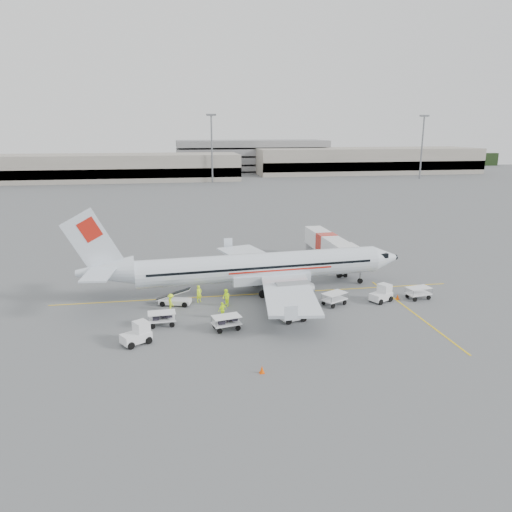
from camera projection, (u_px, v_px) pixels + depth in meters
The scene contains 26 objects.
ground at pixel (259, 294), 54.74m from camera, with size 360.00×360.00×0.00m, color #56595B.
stripe_lead at pixel (259, 294), 54.74m from camera, with size 44.00×0.20×0.01m, color yellow.
stripe_cross at pixel (412, 312), 49.39m from camera, with size 0.20×20.00×0.01m, color yellow.
terminal_west at pixel (78, 168), 171.21m from camera, with size 110.00×22.00×9.00m, color gray, non-canonical shape.
terminal_east at pixel (366, 160), 203.42m from camera, with size 90.00×26.00×10.00m, color gray, non-canonical shape.
parking_garage at pixel (251, 155), 209.88m from camera, with size 62.00×24.00×14.00m, color slate, non-canonical shape.
treeline at pixel (190, 163), 221.10m from camera, with size 300.00×3.00×6.00m, color black, non-canonical shape.
mast_center at pixel (212, 149), 165.51m from camera, with size 3.20×1.20×22.00m, color slate, non-canonical shape.
mast_east at pixel (422, 148), 177.79m from camera, with size 3.20×1.20×22.00m, color slate, non-canonical shape.
aircraft at pixel (261, 249), 54.35m from camera, with size 35.71×27.99×9.84m, color white, non-canonical shape.
jet_bridge at pixel (326, 250), 65.85m from camera, with size 3.01×16.04×4.21m, color white, non-canonical shape.
belt_loader at pixel (175, 294), 51.05m from camera, with size 4.26×1.60×2.31m, color white, non-canonical shape.
tug_fore at pixel (381, 293), 52.13m from camera, with size 2.33×1.34×1.80m, color white, non-canonical shape.
tug_mid at pixel (293, 311), 46.92m from camera, with size 2.38×1.36×1.84m, color white, non-canonical shape.
tug_aft at pixel (136, 334), 41.82m from camera, with size 2.40×1.38×1.86m, color white, non-canonical shape.
cart_loaded_a at pixel (226, 323), 44.90m from camera, with size 2.50×1.48×1.30m, color white, non-canonical shape.
cart_loaded_b at pixel (162, 319), 45.81m from camera, with size 2.50×1.48×1.30m, color white, non-canonical shape.
cart_empty_a at pixel (334, 299), 51.20m from camera, with size 2.52×1.49×1.32m, color white, non-canonical shape.
cart_empty_b at pixel (418, 293), 53.02m from camera, with size 2.49×1.47×1.30m, color white, non-canonical shape.
cone_nose at pixel (398, 297), 52.98m from camera, with size 0.36×0.36×0.59m, color #FB4F03.
cone_port at pixel (256, 265), 65.40m from camera, with size 0.37×0.37×0.61m, color #FB4F03.
cone_stbd at pixel (262, 369), 36.95m from camera, with size 0.38×0.38×0.62m, color #FB4F03.
crew_a at pixel (199, 294), 52.00m from camera, with size 0.66×0.43×1.81m, color #D3FC17.
crew_b at pixel (226, 298), 50.78m from camera, with size 0.88×0.68×1.80m, color #D3FC17.
crew_c at pixel (171, 302), 49.70m from camera, with size 1.09×0.62×1.68m, color #D3FC17.
crew_d at pixel (223, 310), 47.62m from camera, with size 0.94×0.39×1.60m, color #D3FC17.
Camera 1 is at (-9.12, -51.20, 17.61)m, focal length 35.00 mm.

